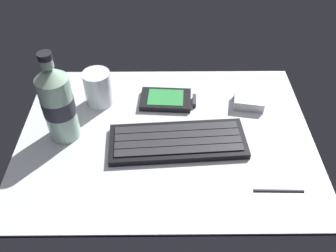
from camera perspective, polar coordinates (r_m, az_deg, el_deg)
ground_plane at (r=80.15cm, az=0.00°, el=-2.16°), size 64.00×48.00×2.80cm
keyboard at (r=77.43cm, az=1.88°, el=-2.38°), size 29.65×12.84×1.70cm
handheld_device at (r=87.55cm, az=0.37°, el=4.17°), size 13.14×8.37×1.50cm
juice_cup at (r=86.98cm, az=-10.59°, el=5.69°), size 6.40×6.40×8.50cm
water_bottle at (r=77.08cm, az=-16.61°, el=3.51°), size 6.73×6.73×20.80cm
charger_block at (r=88.72cm, az=12.90°, el=3.89°), size 7.89×6.76×2.40cm
stylus_pen at (r=73.07cm, az=17.41°, el=-9.58°), size 9.51×0.93×0.70cm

